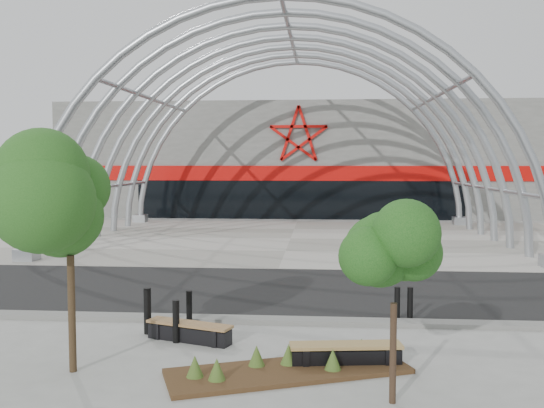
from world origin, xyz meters
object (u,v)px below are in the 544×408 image
object	(u,v)px
street_tree_1	(394,262)
bench_1	(346,355)
bench_0	(189,332)
street_tree_0	(69,208)
bollard_2	(176,321)

from	to	relation	value
street_tree_1	bench_1	size ratio (longest dim) A/B	1.48
bench_0	bench_1	distance (m)	3.62
bench_0	bench_1	xyz separation A→B (m)	(3.35, -1.38, 0.02)
street_tree_0	bench_1	distance (m)	5.90
bench_0	bollard_2	size ratio (longest dim) A/B	2.15
street_tree_0	bench_1	xyz separation A→B (m)	(5.11, 0.68, -2.86)
bench_0	bollard_2	distance (m)	0.39
bench_1	bollard_2	bearing A→B (deg)	160.80
street_tree_1	bollard_2	xyz separation A→B (m)	(-4.30, 2.95, -1.85)
street_tree_0	street_tree_1	bearing A→B (deg)	-9.90
street_tree_0	street_tree_1	size ratio (longest dim) A/B	1.33
street_tree_0	street_tree_1	distance (m)	5.93
street_tree_0	bench_0	distance (m)	3.95
street_tree_1	bollard_2	world-z (taller)	street_tree_1
street_tree_1	bench_1	xyz separation A→B (m)	(-0.69, 1.69, -2.10)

